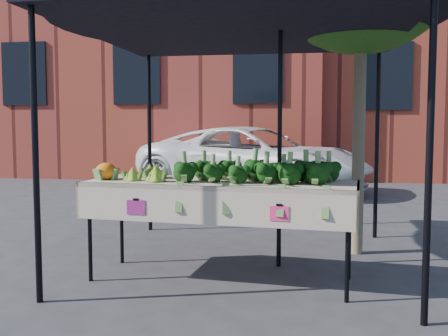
% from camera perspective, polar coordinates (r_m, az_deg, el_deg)
% --- Properties ---
extents(ground, '(90.00, 90.00, 0.00)m').
position_cam_1_polar(ground, '(4.80, -0.10, -12.22)').
color(ground, '#2F2F31').
extents(table, '(2.46, 1.02, 0.90)m').
position_cam_1_polar(table, '(4.72, -0.40, -6.86)').
color(table, beige).
rests_on(table, ground).
extents(canopy, '(3.16, 3.16, 2.74)m').
position_cam_1_polar(canopy, '(5.23, 2.30, 4.41)').
color(canopy, black).
rests_on(canopy, ground).
extents(broccoli_heap, '(1.46, 0.56, 0.24)m').
position_cam_1_polar(broccoli_heap, '(4.62, 3.62, 0.04)').
color(broccoli_heap, black).
rests_on(broccoli_heap, table).
extents(romanesco_cluster, '(0.42, 0.56, 0.19)m').
position_cam_1_polar(romanesco_cluster, '(4.83, -8.12, -0.13)').
color(romanesco_cluster, '#8EB136').
rests_on(romanesco_cluster, table).
extents(cauliflower_pair, '(0.19, 0.19, 0.17)m').
position_cam_1_polar(cauliflower_pair, '(4.89, -12.73, -0.26)').
color(cauliflower_pair, orange).
rests_on(cauliflower_pair, table).
extents(vehicle, '(2.06, 2.59, 4.89)m').
position_cam_1_polar(vehicle, '(11.02, 3.25, 10.18)').
color(vehicle, white).
rests_on(vehicle, ground).
extents(street_tree, '(1.91, 1.91, 3.77)m').
position_cam_1_polar(street_tree, '(5.82, 14.59, 9.37)').
color(street_tree, '#1E4C14').
rests_on(street_tree, ground).
extents(building_left, '(12.00, 8.00, 9.00)m').
position_cam_1_polar(building_left, '(17.77, -9.95, 14.71)').
color(building_left, maroon).
rests_on(building_left, ground).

